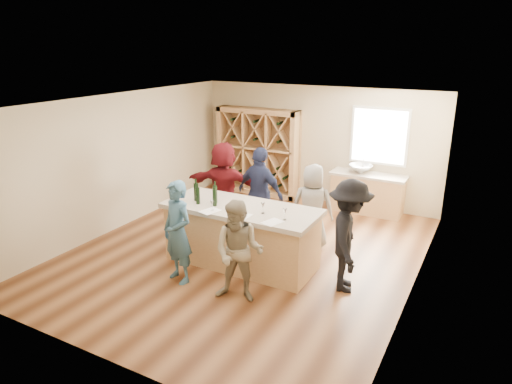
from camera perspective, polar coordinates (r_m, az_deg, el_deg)
The scene contains 32 objects.
floor at distance 8.70m, azimuth -1.22°, elevation -7.80°, with size 6.00×7.00×0.10m, color brown.
ceiling at distance 7.87m, azimuth -1.36°, elevation 11.54°, with size 6.00×7.00×0.10m, color white.
wall_back at distance 11.29m, azimuth 7.69°, elevation 5.96°, with size 6.00×0.10×2.80m, color #C9B792.
wall_front at distance 5.57m, azimuth -19.80°, elevation -8.03°, with size 6.00×0.10×2.80m, color #C9B792.
wall_left at distance 9.98m, azimuth -16.73°, elevation 3.73°, with size 0.10×7.00×2.80m, color #C9B792.
wall_right at distance 7.24m, azimuth 20.24°, elevation -2.02°, with size 0.10×7.00×2.80m, color #C9B792.
window_frame at distance 10.72m, azimuth 15.17°, elevation 6.75°, with size 1.30×0.06×1.30m, color white.
window_pane at distance 10.69m, azimuth 15.12°, elevation 6.72°, with size 1.18×0.01×1.18m, color white.
wine_rack at distance 11.71m, azimuth 0.25°, elevation 5.06°, with size 2.20×0.45×2.20m, color tan.
back_counter_base at distance 10.82m, azimuth 13.74°, elevation -0.28°, with size 1.60×0.58×0.86m, color tan.
back_counter_top at distance 10.68m, azimuth 13.92°, elevation 2.06°, with size 1.70×0.62×0.06m, color #B9AB97.
sink at distance 10.70m, azimuth 12.94°, elevation 2.85°, with size 0.54×0.54×0.19m, color silver.
faucet at distance 10.85m, azimuth 13.22°, elevation 3.35°, with size 0.02×0.02×0.30m, color silver.
tasting_counter_base at distance 8.06m, azimuth -1.83°, elevation -5.69°, with size 2.60×1.00×1.00m, color tan.
tasting_counter_top at distance 7.85m, azimuth -1.87°, elevation -2.09°, with size 2.72×1.12×0.08m, color #B9AB97.
wine_bottle_a at distance 8.14m, azimuth -7.50°, elevation 0.01°, with size 0.08×0.08×0.32m, color black.
wine_bottle_b at distance 7.98m, azimuth -7.28°, elevation -0.48°, with size 0.07×0.07×0.29m, color black.
wine_bottle_c at distance 7.99m, azimuth -5.14°, elevation -0.30°, with size 0.08×0.08×0.31m, color black.
wine_bottle_d at distance 7.84m, azimuth -5.18°, elevation -0.72°, with size 0.07×0.07×0.30m, color black.
wine_glass_a at distance 7.65m, azimuth -5.52°, elevation -1.73°, with size 0.06×0.06×0.17m, color white.
wine_glass_b at distance 7.28m, azimuth -2.06°, elevation -2.58°, with size 0.07×0.07×0.20m, color white.
wine_glass_d at distance 7.49m, azimuth 0.87°, elevation -2.04°, with size 0.07×0.07×0.18m, color white.
wine_glass_e at distance 7.23m, azimuth 3.62°, elevation -2.80°, with size 0.07×0.07×0.19m, color white.
tasting_menu_a at distance 7.66m, azimuth -5.77°, elevation -2.37°, with size 0.24×0.33×0.00m, color white.
tasting_menu_b at distance 7.39m, azimuth -1.66°, elevation -3.05°, with size 0.22×0.30×0.00m, color white.
tasting_menu_c at distance 7.17m, azimuth 2.09°, elevation -3.77°, with size 0.24×0.32×0.00m, color white.
person_near_left at distance 7.47m, azimuth -9.77°, elevation -4.98°, with size 0.62×0.46×1.71m, color #335972.
person_near_right at distance 6.84m, azimuth -2.15°, elevation -7.49°, with size 0.77×0.43×1.59m, color gray.
person_server at distance 7.24m, azimuth 11.53°, elevation -5.42°, with size 1.17×0.54×1.81m, color black.
person_far_mid at distance 8.98m, azimuth 0.55°, elevation -0.19°, with size 1.09×0.56×1.86m, color #191E38.
person_far_right at distance 8.67m, azimuth 7.06°, elevation -1.81°, with size 0.80×0.52×1.63m, color slate.
person_far_left at distance 9.53m, azimuth -3.99°, elevation 0.85°, with size 1.72×0.62×1.85m, color #590F14.
Camera 1 is at (3.87, -6.79, 3.76)m, focal length 32.00 mm.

